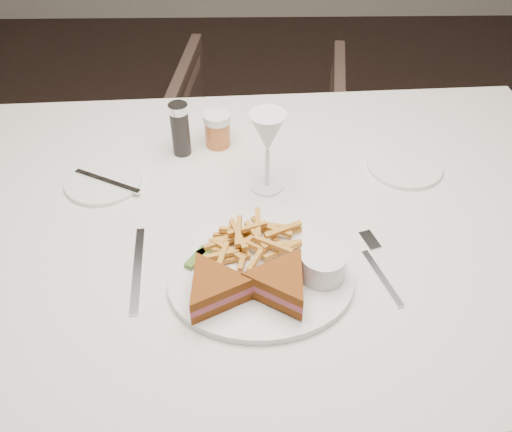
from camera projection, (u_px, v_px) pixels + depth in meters
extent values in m
plane|color=black|center=(378.00, 352.00, 1.77)|extent=(5.00, 5.00, 0.00)
cube|color=silver|center=(256.00, 333.00, 1.37)|extent=(1.43, 1.00, 0.75)
imported|color=#48352C|center=(260.00, 129.00, 2.13)|extent=(0.66, 0.63, 0.61)
ellipsoid|color=white|center=(261.00, 283.00, 0.98)|extent=(0.33, 0.27, 0.01)
cube|color=silver|center=(138.00, 269.00, 1.01)|extent=(0.03, 0.21, 0.00)
cylinder|color=white|center=(104.00, 181.00, 1.19)|extent=(0.16, 0.16, 0.01)
cylinder|color=white|center=(405.00, 166.00, 1.23)|extent=(0.16, 0.16, 0.01)
cylinder|color=black|center=(180.00, 129.00, 1.23)|extent=(0.04, 0.04, 0.12)
cylinder|color=#B6602B|center=(217.00, 130.00, 1.27)|extent=(0.06, 0.06, 0.08)
cube|color=#436C25|center=(211.00, 249.00, 1.02)|extent=(0.05, 0.05, 0.01)
cube|color=#436C25|center=(197.00, 258.00, 1.01)|extent=(0.04, 0.06, 0.01)
cylinder|color=white|center=(323.00, 264.00, 0.97)|extent=(0.08, 0.08, 0.05)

